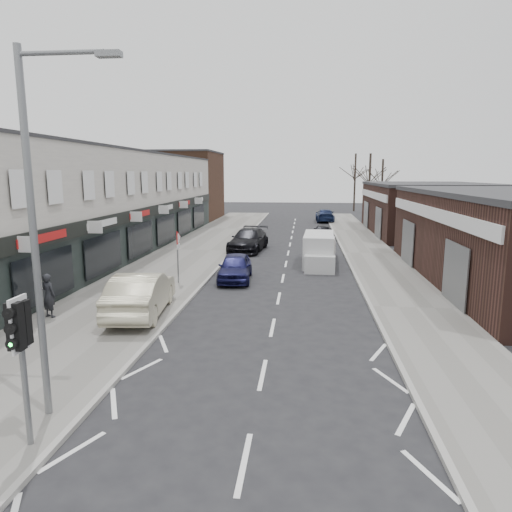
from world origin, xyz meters
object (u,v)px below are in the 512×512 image
(street_lamp, at_px, (40,218))
(parked_car_left_b, at_px, (248,240))
(warning_sign, at_px, (178,242))
(parked_car_right_c, at_px, (325,215))
(traffic_light, at_px, (20,337))
(pedestrian, at_px, (49,295))
(sedan_on_pavement, at_px, (141,293))
(white_van, at_px, (319,251))
(parked_car_right_a, at_px, (321,248))
(parked_car_right_b, at_px, (323,232))
(parked_car_left_a, at_px, (235,267))

(street_lamp, relative_size, parked_car_left_b, 1.45)
(warning_sign, height_order, parked_car_right_c, warning_sign)
(traffic_light, relative_size, warning_sign, 1.15)
(pedestrian, bearing_deg, sedan_on_pavement, -145.89)
(white_van, bearing_deg, pedestrian, -129.31)
(sedan_on_pavement, xyz_separation_m, parked_car_left_b, (2.27, 15.99, -0.16))
(sedan_on_pavement, xyz_separation_m, pedestrian, (-3.38, -0.73, 0.01))
(sedan_on_pavement, distance_m, parked_car_right_a, 14.56)
(sedan_on_pavement, relative_size, parked_car_right_a, 1.02)
(pedestrian, bearing_deg, traffic_light, 139.48)
(street_lamp, height_order, white_van, street_lamp)
(warning_sign, xyz_separation_m, sedan_on_pavement, (-0.04, -5.29, -1.24))
(white_van, height_order, parked_car_right_a, white_van)
(pedestrian, height_order, parked_car_right_b, pedestrian)
(warning_sign, bearing_deg, sedan_on_pavement, -90.44)
(white_van, xyz_separation_m, pedestrian, (-10.58, -11.79, 0.05))
(traffic_light, relative_size, parked_car_right_b, 0.81)
(parked_car_left_b, bearing_deg, pedestrian, -102.78)
(white_van, xyz_separation_m, sedan_on_pavement, (-7.20, -11.05, 0.04))
(parked_car_left_a, relative_size, parked_car_right_a, 0.82)
(sedan_on_pavement, bearing_deg, parked_car_right_c, -109.30)
(parked_car_left_a, bearing_deg, pedestrian, -133.38)
(sedan_on_pavement, distance_m, parked_car_left_a, 7.16)
(white_van, bearing_deg, parked_car_right_b, 89.20)
(parked_car_right_c, bearing_deg, sedan_on_pavement, 76.16)
(traffic_light, height_order, parked_car_left_b, traffic_light)
(traffic_light, bearing_deg, parked_car_right_a, 72.76)
(pedestrian, xyz_separation_m, parked_car_left_b, (5.65, 16.73, -0.17))
(traffic_light, relative_size, pedestrian, 1.82)
(traffic_light, relative_size, parked_car_left_a, 0.75)
(warning_sign, height_order, pedestrian, warning_sign)
(warning_sign, xyz_separation_m, parked_car_right_a, (7.36, 7.25, -1.38))
(warning_sign, distance_m, parked_car_left_b, 11.02)
(parked_car_right_a, height_order, parked_car_right_c, parked_car_right_a)
(parked_car_right_c, bearing_deg, warning_sign, 74.15)
(parked_car_left_b, distance_m, parked_car_right_c, 22.23)
(white_van, xyz_separation_m, parked_car_right_a, (0.20, 1.49, -0.09))
(sedan_on_pavement, distance_m, parked_car_right_b, 23.83)
(parked_car_right_a, bearing_deg, parked_car_left_a, 56.67)
(traffic_light, xyz_separation_m, parked_car_left_a, (1.90, 15.36, -1.71))
(parked_car_left_a, bearing_deg, parked_car_right_b, 68.12)
(street_lamp, distance_m, pedestrian, 8.70)
(sedan_on_pavement, distance_m, pedestrian, 3.46)
(parked_car_right_b, relative_size, parked_car_right_c, 0.76)
(traffic_light, distance_m, sedan_on_pavement, 8.88)
(traffic_light, relative_size, parked_car_right_c, 0.61)
(pedestrian, distance_m, parked_car_right_a, 17.10)
(parked_car_right_b, bearing_deg, sedan_on_pavement, 73.54)
(pedestrian, height_order, parked_car_left_b, pedestrian)
(pedestrian, distance_m, parked_car_left_b, 17.66)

